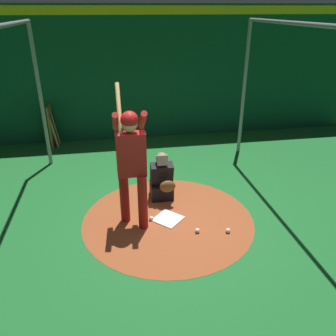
{
  "coord_description": "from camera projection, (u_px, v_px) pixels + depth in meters",
  "views": [
    {
      "loc": [
        4.69,
        -0.82,
        3.21
      ],
      "look_at": [
        0.0,
        0.0,
        0.95
      ],
      "focal_mm": 36.28,
      "sensor_mm": 36.0,
      "label": 1
    }
  ],
  "objects": [
    {
      "name": "cage_frame",
      "position": [
        168.0,
        95.0,
        4.78
      ],
      "size": [
        5.43,
        4.54,
        3.01
      ],
      "color": "gray",
      "rests_on": "ground"
    },
    {
      "name": "baseball_1",
      "position": [
        197.0,
        230.0,
        5.32
      ],
      "size": [
        0.07,
        0.07,
        0.07
      ],
      "primitive_type": "sphere",
      "color": "white",
      "rests_on": "dirt_circle"
    },
    {
      "name": "bat_rack",
      "position": [
        53.0,
        126.0,
        8.58
      ],
      "size": [
        0.7,
        0.2,
        1.05
      ],
      "color": "olive",
      "rests_on": "ground"
    },
    {
      "name": "baseball_2",
      "position": [
        228.0,
        230.0,
        5.31
      ],
      "size": [
        0.07,
        0.07,
        0.07
      ],
      "primitive_type": "sphere",
      "color": "white",
      "rests_on": "dirt_circle"
    },
    {
      "name": "baseball_0",
      "position": [
        151.0,
        218.0,
        5.62
      ],
      "size": [
        0.07,
        0.07,
        0.07
      ],
      "primitive_type": "sphere",
      "color": "white",
      "rests_on": "dirt_circle"
    },
    {
      "name": "dirt_circle",
      "position": [
        168.0,
        219.0,
        5.67
      ],
      "size": [
        2.84,
        2.84,
        0.01
      ],
      "primitive_type": "cylinder",
      "color": "#9E4C28",
      "rests_on": "ground"
    },
    {
      "name": "ground_plane",
      "position": [
        168.0,
        219.0,
        5.67
      ],
      "size": [
        27.79,
        27.79,
        0.0
      ],
      "primitive_type": "plane",
      "color": "#1E6B2D"
    },
    {
      "name": "catcher",
      "position": [
        162.0,
        181.0,
        6.16
      ],
      "size": [
        0.58,
        0.4,
        0.92
      ],
      "color": "black",
      "rests_on": "ground"
    },
    {
      "name": "back_wall",
      "position": [
        140.0,
        74.0,
        8.65
      ],
      "size": [
        0.22,
        11.79,
        3.3
      ],
      "color": "#0F472D",
      "rests_on": "ground"
    },
    {
      "name": "home_plate",
      "position": [
        168.0,
        219.0,
        5.67
      ],
      "size": [
        0.59,
        0.59,
        0.01
      ],
      "primitive_type": "cube",
      "rotation": [
        0.0,
        0.0,
        0.79
      ],
      "color": "white",
      "rests_on": "dirt_circle"
    },
    {
      "name": "batter",
      "position": [
        131.0,
        158.0,
        5.08
      ],
      "size": [
        0.68,
        0.49,
        2.21
      ],
      "color": "maroon",
      "rests_on": "ground"
    }
  ]
}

